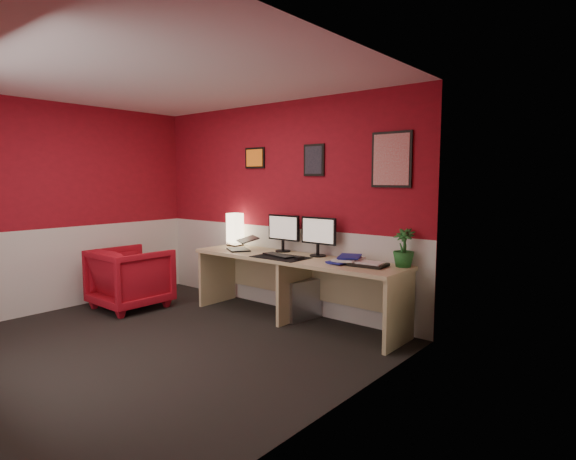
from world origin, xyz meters
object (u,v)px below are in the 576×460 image
at_px(laptop, 238,241).
at_px(potted_plant, 404,248).
at_px(pc_tower, 302,299).
at_px(zen_tray, 368,265).
at_px(desk, 294,289).
at_px(shoji_lamp, 235,230).
at_px(monitor_left, 283,227).
at_px(monitor_right, 318,230).
at_px(armchair, 131,278).

xyz_separation_m(laptop, potted_plant, (2.02, 0.27, 0.08)).
bearing_deg(laptop, pc_tower, 44.48).
height_order(laptop, zen_tray, laptop).
bearing_deg(desk, zen_tray, 1.66).
xyz_separation_m(desk, zen_tray, (0.91, 0.03, 0.38)).
xyz_separation_m(zen_tray, pc_tower, (-0.91, 0.10, -0.52)).
distance_m(desk, shoji_lamp, 1.28).
bearing_deg(shoji_lamp, monitor_left, 0.56).
bearing_deg(pc_tower, desk, -82.03).
relative_size(monitor_left, monitor_right, 1.00).
height_order(laptop, armchair, laptop).
height_order(monitor_left, pc_tower, monitor_left).
bearing_deg(laptop, monitor_left, 60.20).
bearing_deg(potted_plant, desk, -169.86).
bearing_deg(zen_tray, potted_plant, 33.50).
height_order(zen_tray, pc_tower, zen_tray).
height_order(monitor_right, zen_tray, monitor_right).
distance_m(laptop, potted_plant, 2.04).
relative_size(shoji_lamp, laptop, 1.21).
relative_size(shoji_lamp, pc_tower, 0.89).
xyz_separation_m(desk, monitor_left, (-0.34, 0.20, 0.66)).
relative_size(laptop, potted_plant, 0.88).
distance_m(zen_tray, pc_tower, 1.05).
bearing_deg(laptop, armchair, -111.81).
bearing_deg(pc_tower, monitor_right, 33.00).
bearing_deg(zen_tray, shoji_lamp, 175.36).
distance_m(laptop, monitor_left, 0.58).
xyz_separation_m(zen_tray, armchair, (-2.82, -0.88, -0.37)).
bearing_deg(pc_tower, laptop, -157.02).
distance_m(desk, zen_tray, 0.99).
xyz_separation_m(zen_tray, potted_plant, (0.28, 0.19, 0.17)).
relative_size(potted_plant, armchair, 0.46).
bearing_deg(pc_tower, potted_plant, 14.91).
bearing_deg(armchair, zen_tray, -161.63).
distance_m(monitor_left, armchair, 2.00).
bearing_deg(laptop, potted_plant, 39.75).
xyz_separation_m(shoji_lamp, monitor_left, (0.80, 0.01, 0.09)).
height_order(laptop, monitor_right, monitor_right).
height_order(monitor_left, zen_tray, monitor_left).
bearing_deg(desk, pc_tower, 87.40).
height_order(shoji_lamp, potted_plant, shoji_lamp).
distance_m(laptop, zen_tray, 1.74).
relative_size(shoji_lamp, monitor_left, 0.69).
height_order(desk, monitor_right, monitor_right).
xyz_separation_m(monitor_left, pc_tower, (0.34, -0.08, -0.80)).
relative_size(desk, zen_tray, 7.43).
bearing_deg(monitor_right, zen_tray, -12.82).
xyz_separation_m(shoji_lamp, zen_tray, (2.05, -0.17, -0.18)).
relative_size(monitor_right, zen_tray, 1.66).
distance_m(potted_plant, pc_tower, 1.38).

